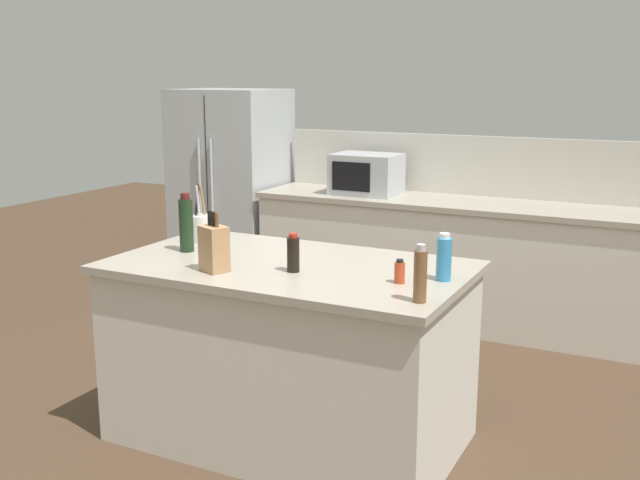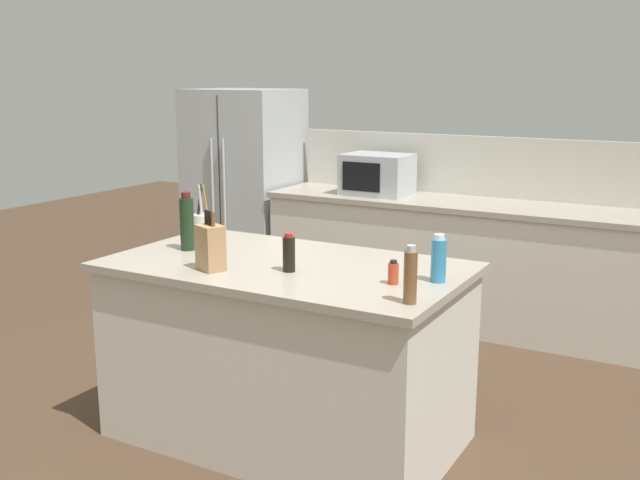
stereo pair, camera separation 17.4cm
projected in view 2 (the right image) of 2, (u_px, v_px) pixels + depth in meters
The scene contains 13 objects.
ground_plane at pixel (288, 436), 3.94m from camera, with size 14.00×14.00×0.00m, color #473323.
back_counter_run at pixel (477, 265), 5.57m from camera, with size 3.29×0.66×0.94m.
wall_backsplash at pixel (494, 167), 5.68m from camera, with size 3.25×0.03×0.46m, color beige.
kitchen_island at pixel (287, 351), 3.84m from camera, with size 1.78×1.02×0.94m.
refrigerator at pixel (245, 190), 6.54m from camera, with size 0.88×0.75×1.74m.
microwave at pixel (377, 174), 5.83m from camera, with size 0.51×0.39×0.32m.
knife_block at pixel (211, 247), 3.58m from camera, with size 0.16×0.14×0.29m.
utensil_crock at pixel (203, 226), 4.23m from camera, with size 0.12×0.12×0.32m.
wine_bottle at pixel (187, 223), 3.99m from camera, with size 0.08×0.08×0.31m.
pepper_grinder at pixel (410, 276), 3.06m from camera, with size 0.06×0.06×0.25m.
soy_sauce_bottle at pixel (289, 253), 3.56m from camera, with size 0.06×0.06×0.19m.
spice_jar_paprika at pixel (393, 273), 3.36m from camera, with size 0.05×0.05×0.11m.
dish_soap_bottle at pixel (439, 260), 3.38m from camera, with size 0.07×0.07×0.22m.
Camera 2 is at (1.92, -3.07, 1.87)m, focal length 42.00 mm.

